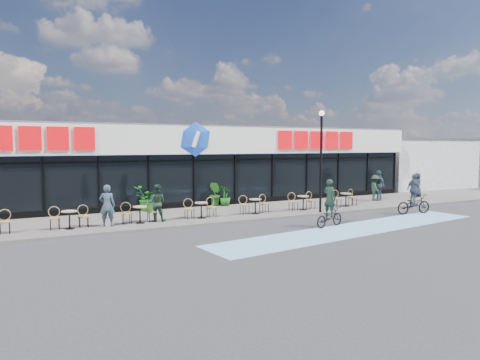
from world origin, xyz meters
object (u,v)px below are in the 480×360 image
Objects in this scene: potted_plant_mid at (225,196)px; pedestrian_b at (375,188)px; patron_right at (157,203)px; potted_plant_right at (216,194)px; cyclist_b at (414,200)px; pedestrian_c at (417,185)px; pedestrian_a at (379,185)px; cyclist_a at (329,211)px; lamp_post at (321,152)px; potted_plant_left at (146,199)px; patron_left at (107,205)px.

pedestrian_b is at bearing -13.13° from potted_plant_mid.
potted_plant_right is at bearing -117.86° from patron_right.
pedestrian_c is at bearing 39.67° from cyclist_b.
pedestrian_a is (9.92, -2.22, 0.26)m from potted_plant_right.
lamp_post is at bearing 59.21° from cyclist_a.
cyclist_b is at bearing -170.01° from patron_right.
potted_plant_left is 14.00m from pedestrian_a.
pedestrian_c is at bearing 25.19° from cyclist_a.
patron_left is (-10.26, 0.95, -2.16)m from lamp_post.
pedestrian_b is 0.77× the size of cyclist_b.
potted_plant_mid is at bearing -0.28° from potted_plant_left.
pedestrian_a reaches higher than potted_plant_mid.
pedestrian_a reaches higher than pedestrian_b.
patron_left is 0.86× the size of cyclist_b.
pedestrian_c is 7.13m from cyclist_b.
patron_right is 0.81× the size of cyclist_b.
cyclist_a reaches higher than patron_left.
pedestrian_b is (16.01, 1.21, -0.09)m from patron_left.
patron_left is 0.85× the size of cyclist_a.
cyclist_a is (-7.81, -5.12, -0.34)m from pedestrian_a.
pedestrian_c is at bearing -8.09° from potted_plant_right.
potted_plant_mid is at bearing 102.55° from cyclist_a.
patron_left is 2.17m from patron_right.
lamp_post reaches higher than patron_left.
patron_left reaches higher than pedestrian_c.
pedestrian_a is at bearing -58.84° from pedestrian_b.
lamp_post is 2.50× the size of cyclist_b.
pedestrian_c is at bearing 14.31° from lamp_post.
potted_plant_left is 17.62m from pedestrian_c.
cyclist_b is at bearing -39.81° from potted_plant_mid.
lamp_post is 10.53m from patron_left.
lamp_post is 2.91× the size of patron_left.
lamp_post is 8.47m from patron_right.
patron_left is (-2.49, -3.35, 0.23)m from potted_plant_left.
lamp_post is 4.61× the size of potted_plant_mid.
potted_plant_left is at bearing 152.13° from cyclist_b.
potted_plant_mid is 0.54× the size of cyclist_b.
pedestrian_a reaches higher than potted_plant_left.
cyclist_a is at bearing -171.90° from cyclist_b.
pedestrian_c is (20.01, 1.54, -0.09)m from patron_left.
lamp_post is 5.97m from potted_plant_mid.
lamp_post is at bearing 5.38° from pedestrian_c.
pedestrian_c is 12.71m from cyclist_a.
pedestrian_a is at bearing -12.45° from potted_plant_mid.
lamp_post is 2.76× the size of pedestrian_a.
potted_plant_left is (-7.77, 4.30, -2.38)m from lamp_post.
potted_plant_right is 5.36m from patron_right.
cyclist_b is at bearing 8.10° from cyclist_a.
pedestrian_c is (13.61, -1.93, 0.12)m from potted_plant_right.
patron_left is at bearing -75.86° from pedestrian_a.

